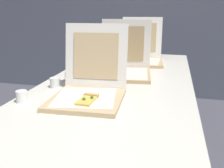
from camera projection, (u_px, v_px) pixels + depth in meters
name	position (u px, v px, depth m)	size (l,w,h in m)	color
table	(115.00, 92.00, 1.51)	(0.90, 2.24, 0.73)	silver
pizza_box_front	(89.00, 89.00, 1.26)	(0.37, 0.43, 0.36)	tan
pizza_box_middle	(125.00, 67.00, 1.71)	(0.39, 0.39, 0.37)	tan
pizza_box_back	(141.00, 56.00, 2.10)	(0.39, 0.43, 0.37)	tan
cup_white_near_left	(22.00, 97.00, 1.22)	(0.06, 0.06, 0.06)	white
cup_white_mid	(69.00, 76.00, 1.58)	(0.06, 0.06, 0.06)	white
cup_white_near_center	(55.00, 83.00, 1.45)	(0.06, 0.06, 0.06)	white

